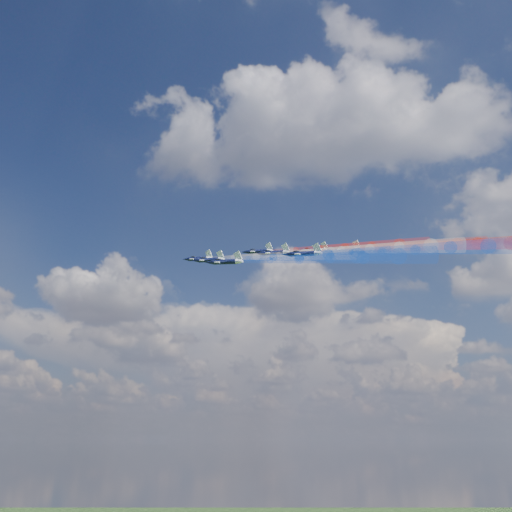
% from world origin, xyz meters
% --- Properties ---
extents(jet_lead, '(14.10, 12.79, 7.30)m').
position_xyz_m(jet_lead, '(-11.36, 5.64, 156.81)').
color(jet_lead, black).
extents(trail_lead, '(45.68, 18.14, 10.77)m').
position_xyz_m(trail_lead, '(15.74, -2.51, 153.21)').
color(trail_lead, white).
extents(jet_inner_left, '(14.10, 12.79, 7.30)m').
position_xyz_m(jet_inner_left, '(-2.91, -7.79, 152.01)').
color(jet_inner_left, black).
extents(trail_inner_left, '(45.68, 18.14, 10.77)m').
position_xyz_m(trail_inner_left, '(24.18, -15.93, 148.41)').
color(trail_inner_left, blue).
extents(jet_inner_right, '(14.10, 12.79, 7.30)m').
position_xyz_m(jet_inner_right, '(6.06, 9.89, 158.88)').
color(jet_inner_right, black).
extents(trail_inner_right, '(45.68, 18.14, 10.77)m').
position_xyz_m(trail_inner_right, '(33.15, 1.75, 155.29)').
color(trail_inner_right, red).
extents(jet_outer_left, '(14.10, 12.79, 7.30)m').
position_xyz_m(jet_outer_left, '(7.17, -23.38, 146.38)').
color(jet_outer_left, black).
extents(trail_outer_left, '(45.68, 18.14, 10.77)m').
position_xyz_m(trail_outer_left, '(34.26, -31.52, 142.78)').
color(trail_outer_left, blue).
extents(jet_center_third, '(14.10, 12.79, 7.30)m').
position_xyz_m(jet_center_third, '(13.84, -2.03, 154.30)').
color(jet_center_third, black).
extents(trail_center_third, '(45.68, 18.14, 10.77)m').
position_xyz_m(trail_center_third, '(40.93, -10.18, 150.71)').
color(trail_center_third, white).
extents(jet_outer_right, '(14.10, 12.79, 7.30)m').
position_xyz_m(jet_outer_right, '(20.79, 20.27, 161.06)').
color(jet_outer_right, black).
extents(trail_outer_right, '(45.68, 18.14, 10.77)m').
position_xyz_m(trail_outer_right, '(47.88, 12.13, 157.46)').
color(trail_outer_right, red).
extents(jet_rear_left, '(14.10, 12.79, 7.30)m').
position_xyz_m(jet_rear_left, '(25.23, -16.79, 148.82)').
color(jet_rear_left, black).
extents(trail_rear_left, '(45.68, 18.14, 10.77)m').
position_xyz_m(trail_rear_left, '(52.33, -24.93, 145.22)').
color(trail_rear_left, blue).
extents(jet_rear_right, '(14.10, 12.79, 7.30)m').
position_xyz_m(jet_rear_right, '(32.40, 4.65, 155.63)').
color(jet_rear_right, black).
extents(trail_rear_right, '(45.68, 18.14, 10.77)m').
position_xyz_m(trail_rear_right, '(59.50, -3.50, 152.03)').
color(trail_rear_right, red).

